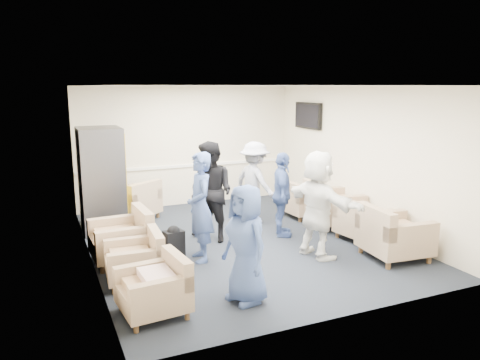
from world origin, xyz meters
name	(u,v)px	position (x,y,z in m)	size (l,w,h in m)	color
floor	(240,242)	(0.00, 0.00, 0.00)	(6.00, 6.00, 0.00)	black
ceiling	(240,86)	(0.00, 0.00, 2.70)	(6.00, 6.00, 0.00)	silver
back_wall	(188,146)	(0.00, 3.00, 1.35)	(5.00, 0.02, 2.70)	beige
front_wall	(346,207)	(0.00, -3.00, 1.35)	(5.00, 0.02, 2.70)	beige
left_wall	(87,177)	(-2.50, 0.00, 1.35)	(0.02, 6.00, 2.70)	beige
right_wall	(359,157)	(2.50, 0.00, 1.35)	(0.02, 6.00, 2.70)	beige
chair_rail	(188,166)	(0.00, 2.98, 0.90)	(4.98, 0.04, 0.06)	white
tv	(308,116)	(2.44, 1.80, 2.05)	(0.10, 1.00, 0.58)	black
armchair_left_near	(157,290)	(-1.97, -2.04, 0.30)	(0.83, 0.83, 0.60)	#9A7F63
armchair_left_mid	(138,261)	(-1.99, -0.99, 0.30)	(0.80, 0.80, 0.60)	#9A7F63
armchair_left_far	(124,240)	(-2.02, -0.12, 0.35)	(0.91, 0.91, 0.70)	#9A7F63
armchair_right_near	(392,236)	(1.87, -1.70, 0.36)	(0.99, 0.99, 0.73)	#9A7F63
armchair_right_midnear	(362,223)	(2.02, -0.77, 0.32)	(0.90, 0.90, 0.64)	#9A7F63
armchair_right_midfar	(330,208)	(1.99, 0.16, 0.37)	(1.06, 1.06, 0.75)	#9A7F63
armchair_right_far	(302,202)	(1.85, 0.97, 0.32)	(0.84, 0.84, 0.64)	#9A7F63
armchair_corner	(135,203)	(-1.40, 2.16, 0.34)	(1.19, 1.19, 0.69)	#9A7F63
vending_machine	(102,179)	(-2.09, 1.69, 0.98)	(0.79, 0.92, 1.95)	#52535B
backpack	(174,241)	(-1.27, -0.26, 0.27)	(0.33, 0.26, 0.52)	black
pillow	(156,277)	(-1.97, -2.05, 0.47)	(0.47, 0.36, 0.14)	beige
person_front_left	(246,244)	(-0.86, -2.15, 0.76)	(0.74, 0.48, 1.52)	#3C5391
person_mid_left	(200,207)	(-0.91, -0.55, 0.86)	(0.62, 0.41, 1.71)	#3C5391
person_back_left	(211,192)	(-0.43, 0.26, 0.88)	(0.86, 0.67, 1.76)	black
person_back_right	(255,182)	(0.77, 1.02, 0.81)	(1.05, 0.60, 1.62)	silver
person_mid_right	(282,195)	(0.83, 0.02, 0.77)	(0.90, 0.38, 1.54)	#3C5391
person_front_right	(318,204)	(0.85, -1.14, 0.86)	(1.59, 0.51, 1.72)	white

